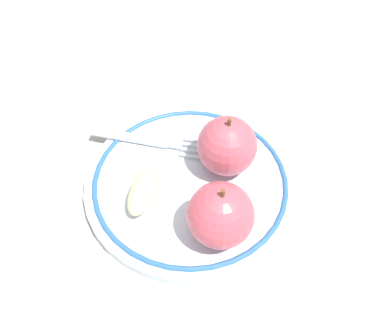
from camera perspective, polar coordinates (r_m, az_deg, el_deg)
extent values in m
plane|color=#A8A498|center=(0.49, -0.03, -1.64)|extent=(2.00, 2.00, 0.00)
cylinder|color=silver|center=(0.48, 0.00, -2.12)|extent=(0.24, 0.24, 0.01)
torus|color=#2A5B94|center=(0.48, 0.00, -1.70)|extent=(0.22, 0.22, 0.01)
sphere|color=#B64956|center=(0.46, 4.92, 2.95)|extent=(0.07, 0.07, 0.07)
cylinder|color=brown|center=(0.44, 5.25, 6.05)|extent=(0.00, 0.00, 0.01)
sphere|color=#C24855|center=(0.41, 4.11, -6.28)|extent=(0.07, 0.07, 0.07)
cylinder|color=brown|center=(0.38, 4.42, -3.42)|extent=(0.00, 0.00, 0.01)
ellipsoid|color=beige|center=(0.46, -6.19, -2.96)|extent=(0.07, 0.04, 0.02)
cube|color=silver|center=(0.52, -8.14, 4.07)|extent=(0.03, 0.10, 0.00)
cube|color=silver|center=(0.50, -2.09, 3.06)|extent=(0.01, 0.02, 0.00)
cube|color=silver|center=(0.49, 1.96, 1.27)|extent=(0.02, 0.06, 0.00)
cube|color=silver|center=(0.50, 2.15, 1.97)|extent=(0.02, 0.06, 0.00)
cube|color=silver|center=(0.50, 2.33, 2.65)|extent=(0.02, 0.06, 0.00)
cube|color=silver|center=(0.51, 2.51, 3.32)|extent=(0.02, 0.06, 0.00)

